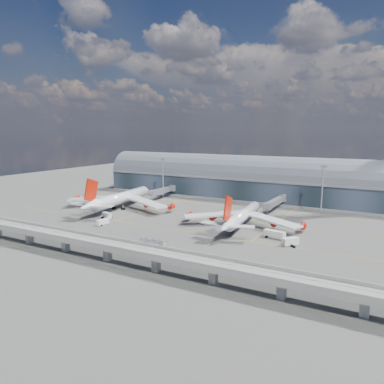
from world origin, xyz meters
The scene contains 18 objects.
ground centered at (0.00, 0.00, 0.00)m, with size 500.00×500.00×0.00m, color #474744.
taxi_lines centered at (0.00, 22.11, 0.01)m, with size 200.00×80.12×0.01m.
terminal centered at (0.00, 77.99, 11.34)m, with size 200.00×30.00×28.00m.
guideway centered at (0.00, -55.00, 5.29)m, with size 220.00×8.50×7.20m.
floodlight_mast_left centered at (-50.00, 55.00, 13.63)m, with size 3.00×0.70×25.70m.
floodlight_mast_right centered at (50.00, 55.00, 13.63)m, with size 3.00×0.70×25.70m.
airliner_left centered at (-51.54, 12.93, 5.97)m, with size 65.20×68.58×20.90m.
airliner_right centered at (23.44, 9.28, 4.90)m, with size 56.95×59.55×18.88m.
jet_bridge_left centered at (-48.33, 53.12, 5.18)m, with size 4.40×28.00×7.25m.
jet_bridge_right centered at (26.78, 51.18, 5.18)m, with size 4.40×32.00×7.25m.
service_truck_0 centered at (-34.94, -19.12, 1.38)m, with size 2.60×6.57×2.68m.
service_truck_1 centered at (-42.09, -8.30, 1.52)m, with size 5.63×3.67×3.01m.
service_truck_2 centered at (41.87, -1.29, 1.68)m, with size 9.24×4.13×3.23m.
service_truck_3 centered at (50.13, -8.04, 1.60)m, with size 6.06×6.55×3.13m.
service_truck_4 centered at (18.86, 11.22, 1.45)m, with size 3.38×5.36×2.88m.
service_truck_5 centered at (8.08, 23.54, 1.28)m, with size 5.03×5.11×2.51m.
cargo_train_0 centered at (16.48, -40.84, 0.93)m, with size 8.13×3.40×1.78m.
cargo_train_1 centered at (3.05, -32.42, 0.94)m, with size 10.93×4.03×1.80m.
Camera 1 is at (84.57, -147.58, 44.09)m, focal length 35.00 mm.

